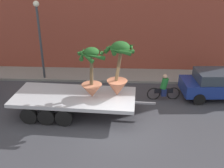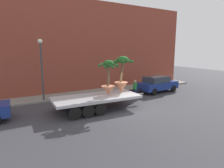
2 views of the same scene
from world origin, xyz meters
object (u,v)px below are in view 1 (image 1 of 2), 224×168
Objects in this scene: potted_palm_middle at (92,76)px; parked_car at (219,84)px; flatbed_trailer at (70,99)px; cyclist at (164,88)px; potted_palm_rear at (119,70)px; street_lamp at (39,31)px.

potted_palm_middle is 0.59× the size of parked_car.
cyclist reaches higher than flatbed_trailer.
potted_palm_rear is 0.56× the size of street_lamp.
parked_car is at bearing 19.62° from potted_palm_rear.
cyclist is (3.74, 1.78, -1.42)m from potted_palm_middle.
street_lamp reaches higher than flatbed_trailer.
parked_car is (3.06, 0.40, 0.16)m from cyclist.
flatbed_trailer is at bearing -177.80° from potted_palm_rear.
potted_palm_rear is 1.48× the size of cyclist.
potted_palm_rear is at bearing -160.38° from parked_car.
flatbed_trailer is at bearing -161.15° from cyclist.
potted_palm_rear is at bearing 2.20° from flatbed_trailer.
parked_car is at bearing 17.74° from potted_palm_middle.
potted_palm_rear is (2.41, 0.09, 1.54)m from flatbed_trailer.
potted_palm_middle is 0.51× the size of street_lamp.
potted_palm_middle reaches higher than parked_car.
potted_palm_middle is 5.66m from street_lamp.
parked_car is (7.94, 2.06, 0.05)m from flatbed_trailer.
potted_palm_rear reaches higher than parked_car.
parked_car is (5.53, 1.97, -1.49)m from potted_palm_rear.
cyclist is 3.09m from parked_car.
potted_palm_rear reaches higher than flatbed_trailer.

